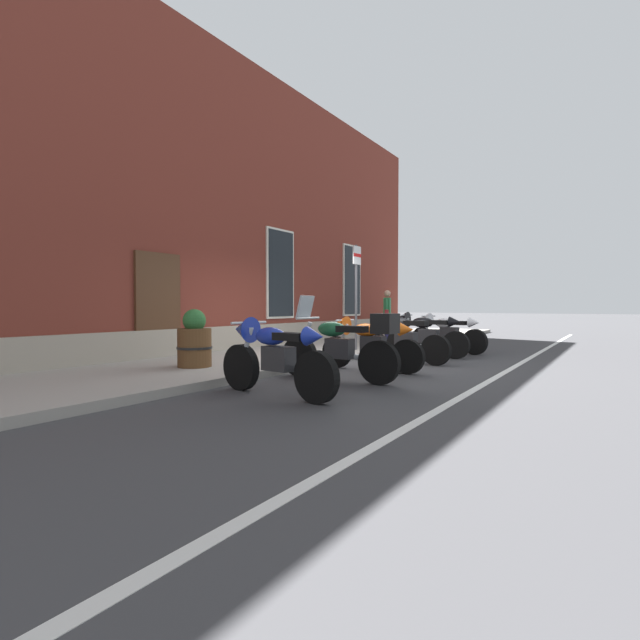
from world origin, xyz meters
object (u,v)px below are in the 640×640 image
at_px(motorcycle_black_naked, 403,339).
at_px(barrel_planter, 194,342).
at_px(motorcycle_white_sport, 445,331).
at_px(motorcycle_green_touring, 343,345).
at_px(motorcycle_blue_sport, 272,353).
at_px(motorcycle_black_sport, 424,332).
at_px(pedestrian_striped_shirt, 387,312).
at_px(motorcycle_orange_sport, 367,341).
at_px(parking_sign, 356,282).

relative_size(motorcycle_black_naked, barrel_planter, 2.06).
bearing_deg(motorcycle_black_naked, motorcycle_white_sport, -1.07).
xyz_separation_m(motorcycle_green_touring, barrel_planter, (-0.76, 2.56, -0.01)).
xyz_separation_m(motorcycle_black_naked, barrel_planter, (-3.52, 2.42, 0.07)).
height_order(motorcycle_blue_sport, barrel_planter, barrel_planter).
relative_size(motorcycle_blue_sport, motorcycle_black_sport, 1.02).
distance_m(motorcycle_black_sport, pedestrian_striped_shirt, 4.14).
distance_m(motorcycle_orange_sport, barrel_planter, 3.10).
bearing_deg(barrel_planter, motorcycle_white_sport, -21.98).
bearing_deg(motorcycle_black_naked, motorcycle_blue_sport, 179.44).
xyz_separation_m(motorcycle_green_touring, motorcycle_black_naked, (2.76, 0.14, -0.07)).
height_order(motorcycle_green_touring, motorcycle_white_sport, motorcycle_green_touring).
bearing_deg(motorcycle_orange_sport, parking_sign, 32.59).
bearing_deg(motorcycle_white_sport, motorcycle_blue_sport, 179.25).
xyz_separation_m(motorcycle_white_sport, barrel_planter, (-6.12, 2.47, 0.01)).
bearing_deg(motorcycle_white_sport, motorcycle_black_sport, 175.90).
relative_size(motorcycle_blue_sport, parking_sign, 0.81).
xyz_separation_m(motorcycle_orange_sport, motorcycle_black_naked, (1.47, -0.10, -0.05)).
xyz_separation_m(motorcycle_blue_sport, barrel_planter, (0.80, 2.38, -0.00)).
bearing_deg(motorcycle_white_sport, motorcycle_orange_sport, 177.91).
distance_m(motorcycle_blue_sport, parking_sign, 5.48).
distance_m(motorcycle_black_naked, motorcycle_white_sport, 2.60).
height_order(parking_sign, barrel_planter, parking_sign).
distance_m(motorcycle_black_sport, parking_sign, 1.99).
bearing_deg(barrel_planter, motorcycle_green_touring, -73.41).
bearing_deg(motorcycle_white_sport, motorcycle_black_naked, 178.93).
distance_m(motorcycle_white_sport, barrel_planter, 6.60).
bearing_deg(pedestrian_striped_shirt, motorcycle_black_sport, -143.39).
relative_size(motorcycle_orange_sport, barrel_planter, 2.06).
xyz_separation_m(motorcycle_black_sport, motorcycle_white_sport, (1.28, -0.09, -0.02)).
bearing_deg(motorcycle_orange_sport, motorcycle_blue_sport, -178.84).
bearing_deg(motorcycle_white_sport, motorcycle_green_touring, -179.01).
relative_size(motorcycle_black_naked, parking_sign, 0.82).
height_order(motorcycle_black_sport, motorcycle_white_sport, motorcycle_black_sport).
xyz_separation_m(pedestrian_striped_shirt, parking_sign, (-3.82, -0.95, 0.76)).
distance_m(motorcycle_green_touring, motorcycle_white_sport, 5.36).
xyz_separation_m(motorcycle_orange_sport, motorcycle_black_sport, (2.79, -0.06, 0.02)).
bearing_deg(pedestrian_striped_shirt, barrel_planter, -179.46).
distance_m(motorcycle_blue_sport, motorcycle_orange_sport, 2.85).
relative_size(motorcycle_orange_sport, motorcycle_black_naked, 1.00).
bearing_deg(pedestrian_striped_shirt, motorcycle_black_naked, -151.61).
xyz_separation_m(motorcycle_black_naked, motorcycle_black_sport, (1.32, 0.04, 0.08)).
bearing_deg(barrel_planter, parking_sign, -11.34).
relative_size(motorcycle_orange_sport, parking_sign, 0.82).
distance_m(motorcycle_green_touring, motorcycle_black_sport, 4.08).
height_order(motorcycle_blue_sport, motorcycle_green_touring, motorcycle_green_touring).
height_order(motorcycle_blue_sport, motorcycle_black_naked, motorcycle_blue_sport).
relative_size(motorcycle_black_naked, pedestrian_striped_shirt, 1.32).
height_order(motorcycle_black_sport, pedestrian_striped_shirt, pedestrian_striped_shirt).
bearing_deg(pedestrian_striped_shirt, parking_sign, -166.11).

